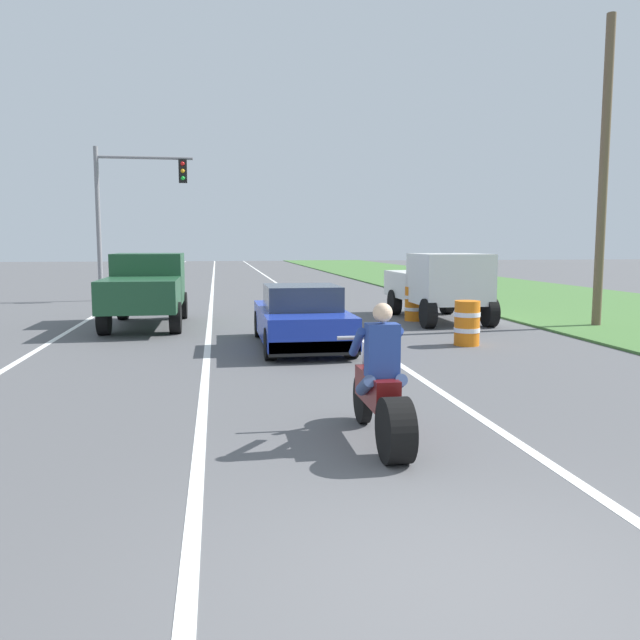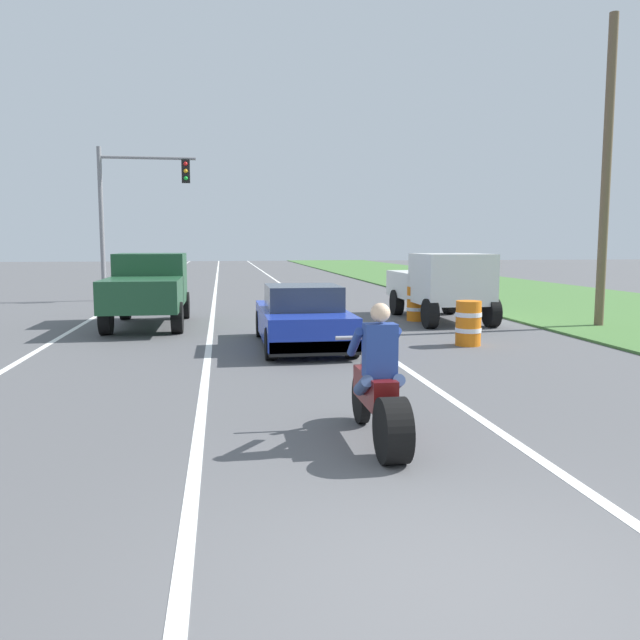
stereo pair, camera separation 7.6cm
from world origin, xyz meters
name	(u,v)px [view 2 (the right image)]	position (x,y,z in m)	size (l,w,h in m)	color
ground_plane	(458,593)	(0.00, 0.00, 0.00)	(160.00, 160.00, 0.00)	#565659
lane_stripe_left_solid	(111,307)	(-5.40, 20.00, 0.00)	(0.14, 120.00, 0.01)	white
lane_stripe_right_solid	(312,305)	(1.80, 20.00, 0.00)	(0.14, 120.00, 0.01)	white
lane_stripe_centre_dashed	(214,306)	(-1.80, 20.00, 0.00)	(0.14, 120.00, 0.01)	white
grass_verge_right	(565,300)	(11.92, 20.00, 0.03)	(10.00, 120.00, 0.06)	#477538
motorcycle_with_rider	(379,394)	(0.23, 3.12, 0.59)	(0.70, 2.21, 1.62)	black
sports_car_blue	(302,318)	(0.24, 10.25, 0.63)	(1.84, 4.30, 1.37)	#1E38B2
pickup_truck_left_lane_dark_green	(148,286)	(-3.49, 14.47, 1.11)	(2.02, 4.80, 1.98)	#1E4C2D
pickup_truck_right_shoulder_white	(440,283)	(4.88, 14.56, 1.11)	(2.02, 4.80, 1.98)	silver
traffic_light_mast_near	(130,201)	(-5.01, 22.96, 3.94)	(3.78, 0.34, 6.00)	gray
utility_pole_roadside	(606,174)	(8.62, 12.36, 4.09)	(0.24, 0.24, 8.17)	brown
construction_barrel_nearest	(468,323)	(3.93, 9.88, 0.50)	(0.58, 0.58, 1.00)	orange
construction_barrel_mid	(416,304)	(4.16, 14.56, 0.50)	(0.58, 0.58, 1.00)	orange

